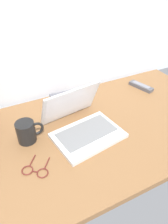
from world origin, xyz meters
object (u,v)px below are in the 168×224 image
object	(u,v)px
coffee_mug	(27,132)
eyeglasses	(35,171)
remote_control_near	(141,86)
book_stack	(67,100)
laptop	(81,124)

from	to	relation	value
coffee_mug	eyeglasses	size ratio (longest dim) A/B	0.91
coffee_mug	remote_control_near	size ratio (longest dim) A/B	0.75
book_stack	laptop	bearing A→B (deg)	-96.20
laptop	book_stack	distance (m)	0.25
laptop	remote_control_near	distance (m)	0.56
coffee_mug	eyeglasses	world-z (taller)	coffee_mug
remote_control_near	book_stack	bearing A→B (deg)	175.18
laptop	book_stack	size ratio (longest dim) A/B	1.90
remote_control_near	book_stack	world-z (taller)	book_stack
laptop	remote_control_near	size ratio (longest dim) A/B	2.07
book_stack	remote_control_near	bearing A→B (deg)	-4.82
coffee_mug	remote_control_near	xyz separation A→B (m)	(0.77, 0.15, -0.04)
book_stack	coffee_mug	bearing A→B (deg)	-145.30
coffee_mug	book_stack	size ratio (longest dim) A/B	0.69
eyeglasses	book_stack	xyz separation A→B (m)	(0.30, 0.38, 0.02)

